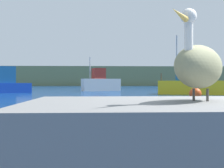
# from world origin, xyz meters

# --- Properties ---
(hillside_backdrop) EXTENTS (140.00, 11.10, 5.49)m
(hillside_backdrop) POSITION_xyz_m (0.00, 78.93, 2.74)
(hillside_backdrop) COLOR #6B7A51
(hillside_backdrop) RESTS_ON ground
(pier_dock) EXTENTS (3.97, 2.30, 0.86)m
(pier_dock) POSITION_xyz_m (-1.04, -0.46, 0.43)
(pier_dock) COLOR slate
(pier_dock) RESTS_ON ground
(pelican) EXTENTS (1.01, 1.22, 0.99)m
(pelican) POSITION_xyz_m (-1.05, -0.48, 1.27)
(pelican) COLOR gray
(pelican) RESTS_ON pier_dock
(fishing_boat_yellow) EXTENTS (8.03, 4.75, 5.26)m
(fishing_boat_yellow) POSITION_xyz_m (6.82, 20.45, 0.89)
(fishing_boat_yellow) COLOR yellow
(fishing_boat_yellow) RESTS_ON ground
(fishing_boat_white) EXTENTS (4.87, 2.91, 4.11)m
(fishing_boat_white) POSITION_xyz_m (-1.92, 30.53, 1.01)
(fishing_boat_white) COLOR white
(fishing_boat_white) RESTS_ON ground
(mooring_buoy) EXTENTS (0.74, 0.74, 0.74)m
(mooring_buoy) POSITION_xyz_m (3.68, 13.05, 0.37)
(mooring_buoy) COLOR #E54C19
(mooring_buoy) RESTS_ON ground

